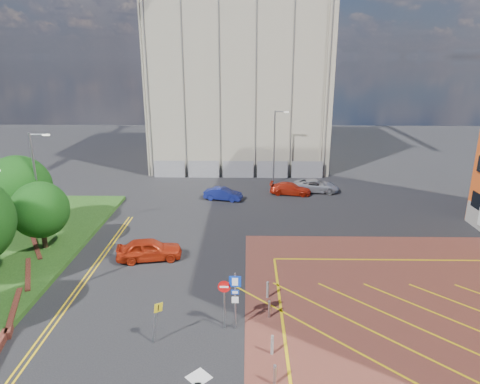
{
  "coord_description": "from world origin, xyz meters",
  "views": [
    {
      "loc": [
        1.09,
        -18.01,
        13.46
      ],
      "look_at": [
        0.69,
        4.1,
        6.45
      ],
      "focal_mm": 32.0,
      "sensor_mm": 36.0,
      "label": 1
    }
  ],
  "objects_px": {
    "tree_c": "(40,210)",
    "car_red_left": "(149,249)",
    "car_red_back": "(290,189)",
    "tree_d": "(18,188)",
    "sign_cluster": "(231,295)",
    "car_silver_back": "(316,186)",
    "car_blue_back": "(223,194)",
    "lamp_back": "(275,144)",
    "warning_sign": "(156,318)",
    "lamp_left_far": "(37,182)"
  },
  "relations": [
    {
      "from": "lamp_left_far",
      "to": "warning_sign",
      "type": "distance_m",
      "value": 16.86
    },
    {
      "from": "tree_c",
      "to": "car_silver_back",
      "type": "distance_m",
      "value": 26.38
    },
    {
      "from": "car_blue_back",
      "to": "car_red_left",
      "type": "bearing_deg",
      "value": 174.58
    },
    {
      "from": "tree_c",
      "to": "car_silver_back",
      "type": "height_order",
      "value": "tree_c"
    },
    {
      "from": "tree_c",
      "to": "tree_d",
      "type": "distance_m",
      "value": 4.3
    },
    {
      "from": "lamp_back",
      "to": "warning_sign",
      "type": "xyz_separation_m",
      "value": [
        -7.36,
        -28.24,
        -2.93
      ]
    },
    {
      "from": "tree_d",
      "to": "car_blue_back",
      "type": "relative_size",
      "value": 1.63
    },
    {
      "from": "lamp_left_far",
      "to": "tree_d",
      "type": "bearing_deg",
      "value": 154.32
    },
    {
      "from": "warning_sign",
      "to": "car_red_left",
      "type": "height_order",
      "value": "warning_sign"
    },
    {
      "from": "tree_d",
      "to": "sign_cluster",
      "type": "height_order",
      "value": "tree_d"
    },
    {
      "from": "lamp_left_far",
      "to": "car_red_left",
      "type": "bearing_deg",
      "value": -19.9
    },
    {
      "from": "tree_d",
      "to": "sign_cluster",
      "type": "distance_m",
      "value": 20.74
    },
    {
      "from": "car_blue_back",
      "to": "car_silver_back",
      "type": "height_order",
      "value": "car_silver_back"
    },
    {
      "from": "lamp_left_far",
      "to": "sign_cluster",
      "type": "distance_m",
      "value": 18.58
    },
    {
      "from": "tree_c",
      "to": "car_red_left",
      "type": "bearing_deg",
      "value": -8.47
    },
    {
      "from": "tree_c",
      "to": "tree_d",
      "type": "height_order",
      "value": "tree_d"
    },
    {
      "from": "sign_cluster",
      "to": "lamp_back",
      "type": "bearing_deg",
      "value": 82.03
    },
    {
      "from": "sign_cluster",
      "to": "tree_d",
      "type": "bearing_deg",
      "value": 144.42
    },
    {
      "from": "car_blue_back",
      "to": "car_red_back",
      "type": "relative_size",
      "value": 0.89
    },
    {
      "from": "car_red_left",
      "to": "tree_d",
      "type": "bearing_deg",
      "value": 58.04
    },
    {
      "from": "car_red_back",
      "to": "tree_c",
      "type": "bearing_deg",
      "value": 135.48
    },
    {
      "from": "lamp_back",
      "to": "warning_sign",
      "type": "relative_size",
      "value": 3.56
    },
    {
      "from": "tree_c",
      "to": "sign_cluster",
      "type": "relative_size",
      "value": 1.53
    },
    {
      "from": "car_red_left",
      "to": "car_silver_back",
      "type": "distance_m",
      "value": 21.13
    },
    {
      "from": "tree_d",
      "to": "car_silver_back",
      "type": "distance_m",
      "value": 27.57
    },
    {
      "from": "lamp_left_far",
      "to": "lamp_back",
      "type": "relative_size",
      "value": 1.0
    },
    {
      "from": "sign_cluster",
      "to": "car_red_left",
      "type": "bearing_deg",
      "value": 127.28
    },
    {
      "from": "tree_c",
      "to": "car_silver_back",
      "type": "relative_size",
      "value": 1.04
    },
    {
      "from": "car_red_back",
      "to": "lamp_back",
      "type": "bearing_deg",
      "value": 28.03
    },
    {
      "from": "tree_d",
      "to": "car_red_left",
      "type": "xyz_separation_m",
      "value": [
        10.82,
        -4.16,
        -3.11
      ]
    },
    {
      "from": "sign_cluster",
      "to": "car_blue_back",
      "type": "relative_size",
      "value": 0.86
    },
    {
      "from": "sign_cluster",
      "to": "car_silver_back",
      "type": "xyz_separation_m",
      "value": [
        7.94,
        23.75,
        -1.3
      ]
    },
    {
      "from": "car_red_left",
      "to": "car_blue_back",
      "type": "bearing_deg",
      "value": -29.53
    },
    {
      "from": "car_blue_back",
      "to": "lamp_back",
      "type": "bearing_deg",
      "value": -28.1
    },
    {
      "from": "lamp_back",
      "to": "car_red_back",
      "type": "xyz_separation_m",
      "value": [
        1.41,
        -4.22,
        -3.75
      ]
    },
    {
      "from": "car_blue_back",
      "to": "warning_sign",
      "type": "bearing_deg",
      "value": -171.96
    },
    {
      "from": "lamp_left_far",
      "to": "car_silver_back",
      "type": "relative_size",
      "value": 1.7
    },
    {
      "from": "tree_d",
      "to": "lamp_back",
      "type": "relative_size",
      "value": 0.76
    },
    {
      "from": "lamp_back",
      "to": "warning_sign",
      "type": "distance_m",
      "value": 29.33
    },
    {
      "from": "lamp_back",
      "to": "sign_cluster",
      "type": "height_order",
      "value": "lamp_back"
    },
    {
      "from": "tree_d",
      "to": "lamp_left_far",
      "type": "relative_size",
      "value": 0.76
    },
    {
      "from": "tree_d",
      "to": "car_red_left",
      "type": "height_order",
      "value": "tree_d"
    },
    {
      "from": "sign_cluster",
      "to": "lamp_left_far",
      "type": "bearing_deg",
      "value": 143.18
    },
    {
      "from": "lamp_back",
      "to": "car_red_left",
      "type": "relative_size",
      "value": 1.8
    },
    {
      "from": "tree_c",
      "to": "car_red_back",
      "type": "bearing_deg",
      "value": 35.97
    },
    {
      "from": "lamp_left_far",
      "to": "car_blue_back",
      "type": "height_order",
      "value": "lamp_left_far"
    },
    {
      "from": "car_blue_back",
      "to": "car_silver_back",
      "type": "xyz_separation_m",
      "value": [
        9.52,
        2.84,
        0.04
      ]
    },
    {
      "from": "lamp_back",
      "to": "sign_cluster",
      "type": "bearing_deg",
      "value": -97.97
    },
    {
      "from": "car_red_back",
      "to": "car_silver_back",
      "type": "relative_size",
      "value": 0.89
    },
    {
      "from": "tree_d",
      "to": "car_red_back",
      "type": "relative_size",
      "value": 1.46
    }
  ]
}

